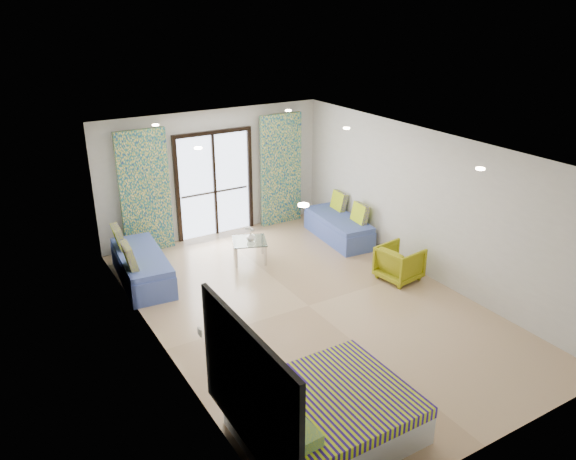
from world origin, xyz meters
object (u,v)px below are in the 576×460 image
bed (325,415)px  daybed_right (339,227)px  coffee_table (249,243)px  armchair (400,261)px  daybed_left (141,266)px

bed → daybed_right: size_ratio=1.04×
bed → coffee_table: bearing=72.9°
bed → armchair: size_ratio=2.74×
bed → armchair: 4.31m
bed → daybed_right: daybed_right is taller
armchair → coffee_table: bearing=35.2°
bed → coffee_table: coffee_table is taller
bed → coffee_table: size_ratio=2.31×
bed → daybed_right: bearing=52.7°
daybed_left → daybed_right: bearing=1.8°
daybed_right → bed: bearing=-122.2°
daybed_left → armchair: daybed_left is taller
daybed_left → coffee_table: (2.09, -0.22, 0.08)m
daybed_right → armchair: size_ratio=2.65×
armchair → daybed_left: bearing=52.2°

